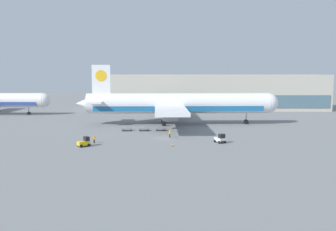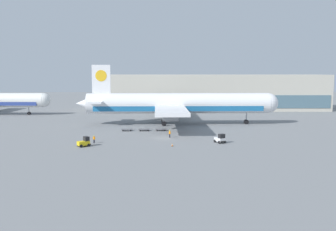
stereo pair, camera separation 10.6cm
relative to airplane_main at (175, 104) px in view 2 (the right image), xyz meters
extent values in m
plane|color=slate|center=(-3.52, -22.60, -5.84)|extent=(400.00, 400.00, 0.00)
cube|color=#BCB7A8|center=(15.74, 43.28, 1.16)|extent=(90.00, 18.00, 14.00)
cube|color=slate|center=(15.74, 34.18, -1.99)|extent=(88.20, 0.20, 4.90)
cylinder|color=white|center=(0.79, 0.02, 0.26)|extent=(52.12, 6.99, 5.80)
cube|color=#1E669E|center=(0.79, 0.02, -1.04)|extent=(47.96, 6.78, 1.45)
sphere|color=white|center=(26.79, 0.61, 0.26)|extent=(5.68, 5.68, 5.68)
cone|color=white|center=(-25.20, -0.58, 0.26)|extent=(6.50, 5.65, 5.51)
cube|color=white|center=(-21.04, -0.48, 7.16)|extent=(5.21, 0.56, 8.00)
cylinder|color=yellow|center=(-21.04, -0.48, 8.12)|extent=(3.21, 0.62, 3.20)
cube|color=white|center=(-22.08, -0.51, 0.84)|extent=(3.90, 13.08, 0.50)
cube|color=white|center=(-1.81, -0.04, -0.46)|extent=(9.10, 48.17, 0.90)
cylinder|color=#9EA0A5|center=(-1.58, -10.12, -2.26)|extent=(4.26, 2.90, 2.80)
cylinder|color=#9EA0A5|center=(-2.04, 10.04, -2.26)|extent=(4.26, 2.90, 2.80)
cylinder|color=#9EA0A5|center=(20.55, 0.47, -3.19)|extent=(0.36, 0.36, 4.00)
cylinder|color=black|center=(20.55, 0.47, -5.19)|extent=(1.32, 0.93, 1.30)
cylinder|color=#9EA0A5|center=(-3.29, -3.28, -3.19)|extent=(0.36, 0.36, 4.00)
cylinder|color=black|center=(-3.29, -3.28, -5.19)|extent=(1.32, 0.93, 1.30)
cylinder|color=#9EA0A5|center=(-3.44, 3.12, -3.19)|extent=(0.36, 0.36, 4.00)
cylinder|color=black|center=(-3.44, 3.12, -5.19)|extent=(1.32, 0.93, 1.30)
sphere|color=white|center=(-45.65, 24.46, -0.61)|extent=(4.87, 4.87, 4.87)
cylinder|color=#9EA0A5|center=(-50.99, 24.53, -3.57)|extent=(0.31, 0.31, 3.43)
cylinder|color=black|center=(-50.99, 24.53, -5.28)|extent=(1.12, 0.79, 1.11)
cube|color=silver|center=(8.68, -28.43, -5.14)|extent=(2.29, 2.68, 0.80)
cube|color=black|center=(8.98, -29.01, -4.29)|extent=(1.51, 1.36, 0.90)
cube|color=black|center=(9.24, -29.52, -5.42)|extent=(1.20, 0.71, 0.24)
cylinder|color=black|center=(9.67, -28.83, -5.54)|extent=(0.49, 0.64, 0.60)
cylinder|color=black|center=(8.42, -29.46, -5.54)|extent=(0.49, 0.64, 0.60)
cylinder|color=black|center=(8.94, -27.39, -5.54)|extent=(0.49, 0.64, 0.60)
cylinder|color=black|center=(7.70, -28.02, -5.54)|extent=(0.49, 0.64, 0.60)
cube|color=yellow|center=(-19.45, -32.36, -5.14)|extent=(2.69, 2.48, 0.80)
cube|color=black|center=(-18.92, -31.98, -4.29)|extent=(1.45, 1.53, 0.90)
cube|color=black|center=(-18.44, -31.64, -5.42)|extent=(0.86, 1.12, 0.24)
cylinder|color=black|center=(-19.20, -31.32, -5.54)|extent=(0.63, 0.54, 0.60)
cylinder|color=black|center=(-18.38, -32.46, -5.54)|extent=(0.63, 0.54, 0.60)
cylinder|color=black|center=(-20.51, -32.26, -5.54)|extent=(0.63, 0.54, 0.60)
cylinder|color=black|center=(-19.70, -33.40, -5.54)|extent=(0.63, 0.54, 0.60)
cube|color=#56565B|center=(-12.76, -12.13, -5.42)|extent=(2.95, 1.79, 0.12)
cube|color=#56565B|center=(-10.92, -11.93, -5.42)|extent=(0.90, 0.18, 0.08)
cylinder|color=black|center=(-11.85, -11.39, -5.66)|extent=(0.37, 0.18, 0.36)
cylinder|color=black|center=(-11.71, -12.66, -5.66)|extent=(0.37, 0.18, 0.36)
cylinder|color=black|center=(-13.80, -11.61, -5.66)|extent=(0.37, 0.18, 0.36)
cylinder|color=black|center=(-13.66, -12.87, -5.66)|extent=(0.37, 0.18, 0.36)
cube|color=#56565B|center=(-8.37, -12.10, -5.42)|extent=(2.95, 1.79, 0.12)
cube|color=#56565B|center=(-6.53, -11.90, -5.42)|extent=(0.90, 0.18, 0.08)
cylinder|color=black|center=(-7.47, -11.36, -5.66)|extent=(0.37, 0.18, 0.36)
cylinder|color=black|center=(-7.33, -12.63, -5.66)|extent=(0.37, 0.18, 0.36)
cylinder|color=black|center=(-9.41, -11.57, -5.66)|extent=(0.37, 0.18, 0.36)
cylinder|color=black|center=(-9.28, -12.84, -5.66)|extent=(0.37, 0.18, 0.36)
cube|color=#56565B|center=(-4.05, -12.03, -5.42)|extent=(2.95, 1.79, 0.12)
cube|color=#56565B|center=(-2.21, -11.83, -5.42)|extent=(0.90, 0.18, 0.08)
cylinder|color=black|center=(-3.15, -11.29, -5.66)|extent=(0.37, 0.18, 0.36)
cylinder|color=black|center=(-3.01, -12.55, -5.66)|extent=(0.37, 0.18, 0.36)
cylinder|color=black|center=(-5.09, -11.50, -5.66)|extent=(0.37, 0.18, 0.36)
cylinder|color=black|center=(-4.96, -12.77, -5.66)|extent=(0.37, 0.18, 0.36)
cylinder|color=black|center=(-1.84, -22.20, -5.42)|extent=(0.14, 0.14, 0.85)
cylinder|color=black|center=(-1.96, -22.04, -5.42)|extent=(0.14, 0.14, 0.85)
cube|color=orange|center=(-1.90, -22.12, -4.67)|extent=(0.40, 0.42, 0.64)
cylinder|color=orange|center=(-1.75, -22.31, -4.64)|extent=(0.09, 0.09, 0.57)
cylinder|color=orange|center=(-2.05, -21.93, -4.64)|extent=(0.09, 0.09, 0.57)
sphere|color=tan|center=(-1.90, -22.12, -4.24)|extent=(0.23, 0.23, 0.23)
sphere|color=yellow|center=(-1.90, -22.12, -4.18)|extent=(0.22, 0.22, 0.22)
cylinder|color=black|center=(-18.08, -28.63, -5.44)|extent=(0.14, 0.14, 0.80)
cylinder|color=black|center=(-17.90, -28.73, -5.44)|extent=(0.14, 0.14, 0.80)
cube|color=orange|center=(-17.99, -28.68, -4.75)|extent=(0.42, 0.37, 0.60)
cylinder|color=orange|center=(-18.20, -28.56, -4.72)|extent=(0.09, 0.09, 0.54)
cylinder|color=orange|center=(-17.78, -28.80, -4.72)|extent=(0.09, 0.09, 0.54)
sphere|color=#846047|center=(-17.99, -28.68, -4.34)|extent=(0.22, 0.22, 0.22)
sphere|color=yellow|center=(-17.99, -28.68, -4.28)|extent=(0.20, 0.20, 0.20)
cube|color=black|center=(-1.50, -32.17, -5.82)|extent=(0.40, 0.40, 0.04)
cone|color=orange|center=(-1.50, -32.17, -5.53)|extent=(0.32, 0.32, 0.54)
cylinder|color=white|center=(-1.50, -32.17, -5.50)|extent=(0.19, 0.19, 0.08)
camera|label=1|loc=(-2.99, -106.72, 9.07)|focal=40.00mm
camera|label=2|loc=(-2.88, -106.73, 9.07)|focal=40.00mm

